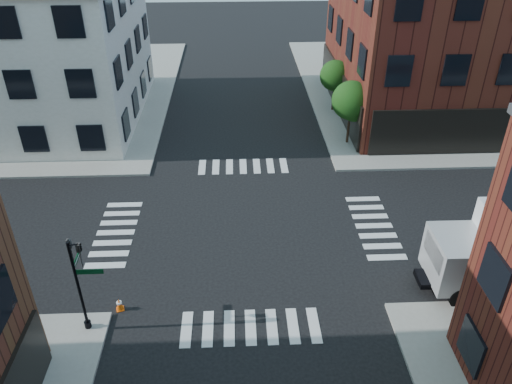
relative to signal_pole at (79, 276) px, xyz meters
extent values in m
plane|color=black|center=(6.72, 6.68, -2.86)|extent=(120.00, 120.00, 0.00)
cube|color=gray|center=(27.72, 27.68, -2.78)|extent=(30.00, 30.00, 0.15)
cube|color=gray|center=(-14.28, 27.68, -2.78)|extent=(30.00, 30.00, 0.15)
cube|color=#4B1712|center=(27.22, 22.68, 3.14)|extent=(25.00, 16.00, 12.00)
cylinder|color=black|center=(14.22, 16.68, -1.97)|extent=(0.18, 0.18, 1.47)
cylinder|color=black|center=(14.22, 16.68, -1.24)|extent=(0.12, 0.12, 1.47)
sphere|color=black|center=(14.22, 16.68, 0.44)|extent=(2.69, 2.69, 2.69)
sphere|color=black|center=(14.47, 16.58, -0.10)|extent=(1.85, 1.85, 1.85)
cylinder|color=black|center=(14.22, 22.68, -2.04)|extent=(0.18, 0.18, 1.33)
cylinder|color=black|center=(14.22, 22.68, -1.38)|extent=(0.12, 0.12, 1.33)
sphere|color=black|center=(14.22, 22.68, 0.14)|extent=(2.43, 2.43, 2.43)
sphere|color=black|center=(14.47, 22.58, -0.35)|extent=(1.67, 1.67, 1.67)
cylinder|color=black|center=(-0.08, -0.12, -0.56)|extent=(0.12, 0.12, 4.60)
cylinder|color=black|center=(-0.08, -0.12, -2.56)|extent=(0.28, 0.28, 0.30)
cube|color=#053819|center=(0.47, -0.12, 0.29)|extent=(1.10, 0.03, 0.22)
cube|color=#053819|center=(-0.08, 0.43, 0.54)|extent=(0.03, 1.10, 0.22)
imported|color=black|center=(0.27, -0.02, 1.04)|extent=(0.22, 0.18, 1.10)
imported|color=black|center=(-0.18, 0.23, 1.04)|extent=(0.18, 0.22, 1.10)
cube|color=#ADADAF|center=(15.99, 1.71, -1.13)|extent=(2.26, 2.71, 2.23)
cube|color=black|center=(14.93, 1.72, -0.74)|extent=(0.13, 2.12, 1.01)
cylinder|color=black|center=(15.98, 0.54, -2.30)|extent=(1.12, 0.40, 1.12)
cylinder|color=black|center=(16.00, 2.88, -2.30)|extent=(1.12, 0.40, 1.12)
cube|color=#FF5E0B|center=(1.02, 0.98, -2.84)|extent=(0.41, 0.41, 0.04)
cone|color=#FF5E0B|center=(1.02, 0.98, -2.55)|extent=(0.39, 0.39, 0.62)
cylinder|color=white|center=(1.02, 0.98, -2.46)|extent=(0.24, 0.24, 0.07)
camera|label=1|loc=(6.29, -15.14, 13.17)|focal=35.00mm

